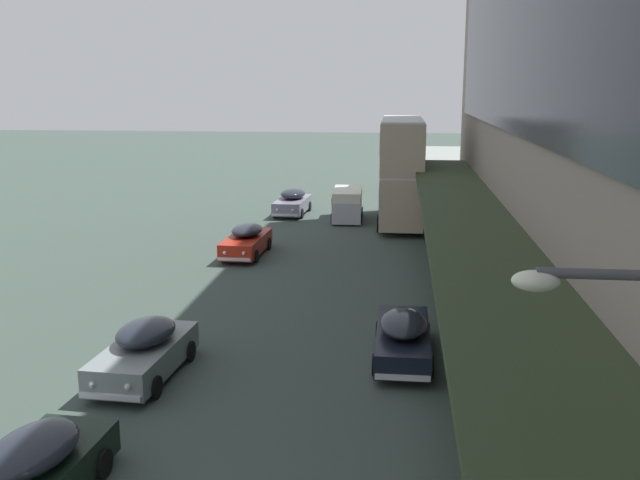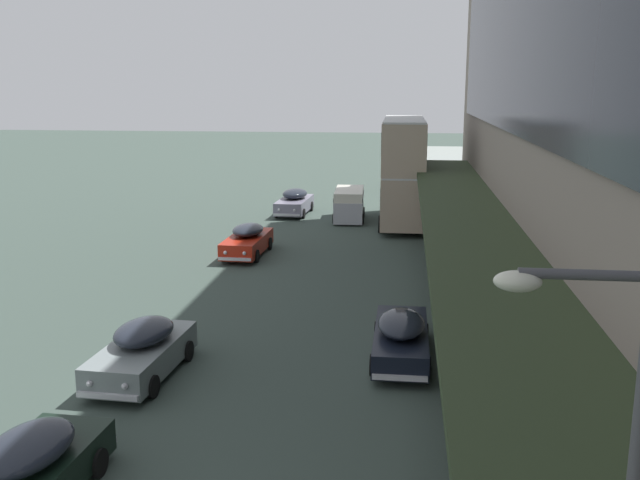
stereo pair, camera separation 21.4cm
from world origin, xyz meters
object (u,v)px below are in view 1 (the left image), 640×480
sedan_second_near (403,336)px  sedan_oncoming_front (405,181)px  sedan_oncoming_rear (30,475)px  sedan_lead_near (293,202)px  transit_bus_kerbside_front (401,168)px  sedan_trailing_mid (145,350)px  vw_van (347,203)px  fire_hydrant (499,411)px  sedan_trailing_near (246,240)px

sedan_second_near → sedan_oncoming_front: bearing=89.6°
sedan_oncoming_rear → sedan_lead_near: (0.20, 33.70, 0.05)m
sedan_oncoming_front → sedan_second_near: bearing=-90.4°
transit_bus_kerbside_front → sedan_trailing_mid: transit_bus_kerbside_front is taller
vw_van → fire_hydrant: vw_van is taller
vw_van → fire_hydrant: (5.79, -27.58, -0.60)m
sedan_trailing_near → sedan_oncoming_rear: 21.93m
sedan_trailing_near → fire_hydrant: (10.09, -17.43, -0.27)m
sedan_trailing_mid → vw_van: (4.03, 25.34, 0.31)m
sedan_oncoming_rear → sedan_oncoming_front: sedan_oncoming_rear is taller
sedan_oncoming_rear → vw_van: size_ratio=1.04×
sedan_oncoming_rear → sedan_oncoming_front: bearing=80.6°
sedan_oncoming_rear → vw_van: 32.32m
sedan_trailing_mid → sedan_lead_near: (0.29, 26.97, 0.02)m
sedan_trailing_near → fire_hydrant: size_ratio=6.87×
sedan_trailing_mid → transit_bus_kerbside_front: bearing=73.3°
sedan_second_near → sedan_trailing_near: size_ratio=1.04×
sedan_oncoming_rear → sedan_oncoming_front: (7.63, 45.88, -0.04)m
transit_bus_kerbside_front → sedan_lead_near: bearing=160.7°
sedan_oncoming_rear → sedan_lead_near: 33.70m
sedan_second_near → sedan_oncoming_rear: size_ratio=1.04×
sedan_second_near → sedan_oncoming_rear: sedan_oncoming_rear is taller
sedan_trailing_mid → sedan_oncoming_rear: sedan_trailing_mid is taller
sedan_trailing_mid → sedan_trailing_near: (-0.26, 15.19, -0.02)m
sedan_trailing_near → vw_van: bearing=67.1°
sedan_second_near → sedan_trailing_near: 15.11m
vw_van → transit_bus_kerbside_front: bearing=-14.4°
fire_hydrant → sedan_trailing_near: bearing=120.1°
sedan_trailing_mid → vw_van: bearing=81.0°
sedan_second_near → sedan_lead_near: 25.78m
transit_bus_kerbside_front → sedan_trailing_mid: bearing=-106.7°
sedan_trailing_mid → sedan_second_near: bearing=16.4°
sedan_lead_near → fire_hydrant: 30.73m
sedan_trailing_near → fire_hydrant: bearing=-59.9°
sedan_trailing_near → sedan_oncoming_front: 25.25m
sedan_trailing_mid → vw_van: size_ratio=1.01×
transit_bus_kerbside_front → sedan_trailing_mid: 25.70m
sedan_second_near → sedan_lead_near: size_ratio=1.03×
transit_bus_kerbside_front → vw_van: size_ratio=2.05×
sedan_oncoming_front → fire_hydrant: bearing=-87.1°
transit_bus_kerbside_front → sedan_oncoming_front: 14.91m
transit_bus_kerbside_front → sedan_lead_near: transit_bus_kerbside_front is taller
sedan_oncoming_front → fire_hydrant: sedan_oncoming_front is taller
sedan_trailing_mid → sedan_oncoming_front: (7.72, 39.15, -0.07)m
sedan_trailing_near → sedan_oncoming_rear: (0.35, -21.93, -0.01)m
sedan_trailing_mid → sedan_oncoming_rear: size_ratio=0.97×
sedan_second_near → sedan_oncoming_front: (0.26, 36.95, -0.03)m
transit_bus_kerbside_front → sedan_oncoming_rear: size_ratio=1.97×
transit_bus_kerbside_front → sedan_oncoming_rear: bearing=-103.1°
transit_bus_kerbside_front → sedan_trailing_near: bearing=-129.3°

